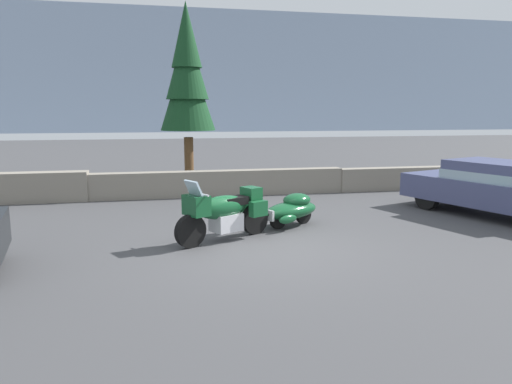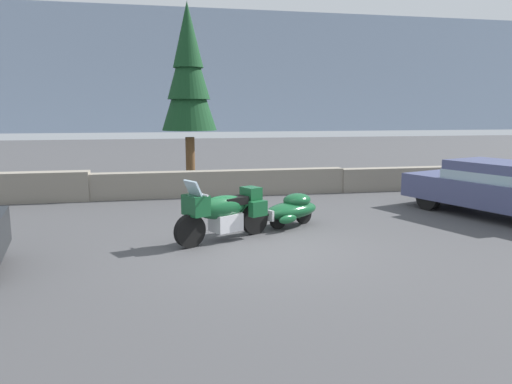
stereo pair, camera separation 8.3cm
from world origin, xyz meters
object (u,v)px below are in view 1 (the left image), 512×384
touring_motorcycle (224,211)px  car_shaped_trailer (292,209)px  sedan_at_right_edge (496,186)px  pine_tree_tall (187,74)px

touring_motorcycle → car_shaped_trailer: bearing=28.5°
sedan_at_right_edge → pine_tree_tall: bearing=141.1°
sedan_at_right_edge → touring_motorcycle: bearing=-172.6°
pine_tree_tall → touring_motorcycle: bearing=-88.0°
sedan_at_right_edge → pine_tree_tall: size_ratio=0.78×
car_shaped_trailer → pine_tree_tall: bearing=108.3°
touring_motorcycle → sedan_at_right_edge: (7.12, 0.92, 0.15)m
car_shaped_trailer → sedan_at_right_edge: size_ratio=0.43×
touring_motorcycle → sedan_at_right_edge: size_ratio=0.43×
car_shaped_trailer → sedan_at_right_edge: sedan_at_right_edge is taller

